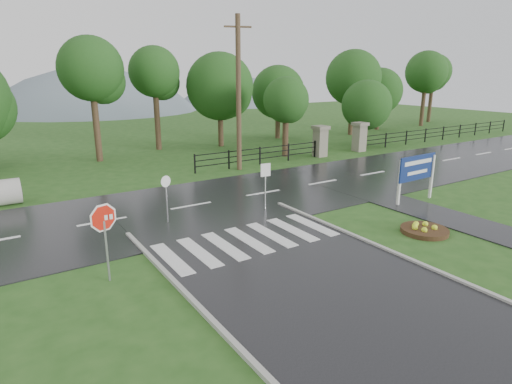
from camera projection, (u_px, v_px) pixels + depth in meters
ground at (345, 300)px, 11.65m from camera, size 120.00×120.00×0.00m
main_road at (191, 207)px, 19.74m from camera, size 90.00×8.00×0.04m
walkway at (420, 209)px, 19.32m from camera, size 2.20×11.00×0.04m
crosswalk at (248, 240)px, 15.68m from camera, size 6.50×2.80×0.02m
pillar_west at (320, 140)px, 31.05m from camera, size 1.00×1.00×2.24m
pillar_east at (359, 136)px, 33.14m from camera, size 1.00×1.00×2.24m
fence_west at (260, 154)px, 28.43m from camera, size 9.58×0.08×1.20m
fence_east at (443, 132)px, 38.87m from camera, size 20.58×0.08×1.20m
hills at (74, 207)px, 70.25m from camera, size 102.00×48.00×48.00m
treeline at (124, 156)px, 31.58m from camera, size 83.20×5.20×10.00m
stop_sign at (104, 224)px, 12.28m from camera, size 1.09×0.35×2.55m
estate_billboard at (417, 170)px, 20.08m from camera, size 2.58×0.17×2.26m
flower_bed at (425, 229)px, 16.50m from camera, size 1.79×1.79×0.36m
reg_sign_small at (265, 177)px, 18.84m from camera, size 0.47×0.08×2.14m
reg_sign_round at (166, 193)px, 17.22m from camera, size 0.46×0.15×2.01m
utility_pole_east at (239, 94)px, 25.96m from camera, size 1.60×0.60×9.25m
entrance_tree_left at (286, 101)px, 30.42m from camera, size 3.27×3.27×5.70m
entrance_tree_right at (367, 105)px, 34.89m from camera, size 4.04×4.04×5.40m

